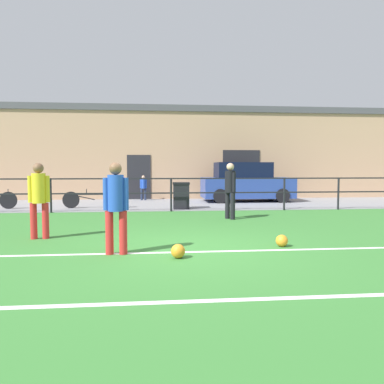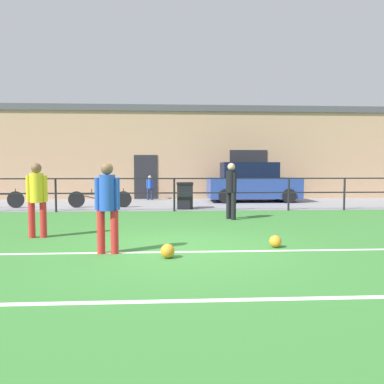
% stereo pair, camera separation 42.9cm
% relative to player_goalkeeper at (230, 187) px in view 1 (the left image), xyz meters
% --- Properties ---
extents(ground, '(60.00, 44.00, 0.04)m').
position_rel_player_goalkeeper_xyz_m(ground, '(-1.63, -3.89, -0.95)').
color(ground, '#387A33').
extents(field_line_touchline, '(36.00, 0.11, 0.00)m').
position_rel_player_goalkeeper_xyz_m(field_line_touchline, '(-1.63, -4.19, -0.93)').
color(field_line_touchline, white).
rests_on(field_line_touchline, ground).
extents(field_line_hash, '(36.00, 0.11, 0.00)m').
position_rel_player_goalkeeper_xyz_m(field_line_hash, '(-1.63, -6.66, -0.93)').
color(field_line_hash, white).
rests_on(field_line_hash, ground).
extents(pavement_strip, '(48.00, 5.00, 0.02)m').
position_rel_player_goalkeeper_xyz_m(pavement_strip, '(-1.63, 4.61, -0.92)').
color(pavement_strip, gray).
rests_on(pavement_strip, ground).
extents(perimeter_fence, '(36.07, 0.07, 1.15)m').
position_rel_player_goalkeeper_xyz_m(perimeter_fence, '(-1.63, 2.11, -0.18)').
color(perimeter_fence, black).
rests_on(perimeter_fence, ground).
extents(clubhouse_facade, '(28.00, 2.56, 4.45)m').
position_rel_player_goalkeeper_xyz_m(clubhouse_facade, '(-1.63, 8.31, 1.31)').
color(clubhouse_facade, tan).
rests_on(clubhouse_facade, ground).
extents(player_goalkeeper, '(0.29, 0.41, 1.63)m').
position_rel_player_goalkeeper_xyz_m(player_goalkeeper, '(0.00, 0.00, 0.00)').
color(player_goalkeeper, black).
rests_on(player_goalkeeper, ground).
extents(player_striker, '(0.44, 0.28, 1.59)m').
position_rel_player_goalkeeper_xyz_m(player_striker, '(-4.60, -2.62, -0.02)').
color(player_striker, red).
rests_on(player_striker, ground).
extents(player_winger, '(0.43, 0.28, 1.59)m').
position_rel_player_goalkeeper_xyz_m(player_winger, '(-2.85, -4.23, -0.03)').
color(player_winger, red).
rests_on(player_winger, ground).
extents(soccer_ball_match, '(0.24, 0.24, 0.24)m').
position_rel_player_goalkeeper_xyz_m(soccer_ball_match, '(-1.81, -4.62, -0.81)').
color(soccer_ball_match, orange).
rests_on(soccer_ball_match, ground).
extents(soccer_ball_spare, '(0.23, 0.23, 0.23)m').
position_rel_player_goalkeeper_xyz_m(soccer_ball_spare, '(0.21, -3.90, -0.81)').
color(soccer_ball_spare, orange).
rests_on(soccer_ball_spare, ground).
extents(spectator_child, '(0.31, 0.20, 1.13)m').
position_rel_player_goalkeeper_xyz_m(spectator_child, '(-2.70, 6.51, -0.27)').
color(spectator_child, '#232D4C').
rests_on(spectator_child, pavement_strip).
extents(parked_car_red, '(3.92, 1.87, 1.71)m').
position_rel_player_goalkeeper_xyz_m(parked_car_red, '(1.81, 5.50, -0.10)').
color(parked_car_red, '#28428E').
rests_on(parked_car_red, pavement_strip).
extents(bicycle_parked_0, '(2.33, 0.04, 0.71)m').
position_rel_player_goalkeeper_xyz_m(bicycle_parked_0, '(-4.38, 3.31, -0.59)').
color(bicycle_parked_0, black).
rests_on(bicycle_parked_0, pavement_strip).
extents(trash_bin_0, '(0.59, 0.50, 0.96)m').
position_rel_player_goalkeeper_xyz_m(trash_bin_0, '(-1.24, 2.72, -0.42)').
color(trash_bin_0, black).
rests_on(trash_bin_0, pavement_strip).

